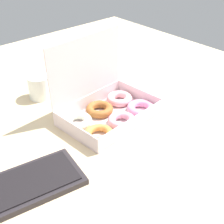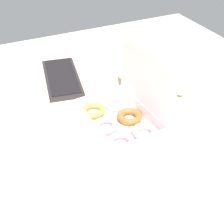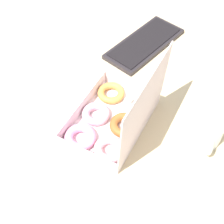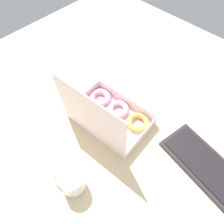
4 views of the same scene
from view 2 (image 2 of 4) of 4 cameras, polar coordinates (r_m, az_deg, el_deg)
name	(u,v)px [view 2 (image 2 of 4)]	position (r cm, az deg, el deg)	size (l,w,h in cm)	color
ground_plane	(121,119)	(125.38, 1.73, -1.25)	(180.00, 180.00, 2.00)	beige
donut_box	(122,117)	(119.17, 1.82, -0.88)	(35.27, 25.95, 27.68)	white
keyboard	(62,78)	(149.99, -9.14, 6.23)	(38.13, 21.37, 2.20)	#272326
coffee_mug	(170,84)	(138.42, 10.60, 4.99)	(12.09, 8.80, 9.11)	white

